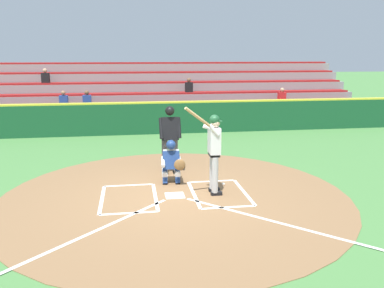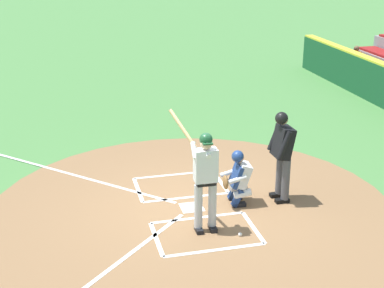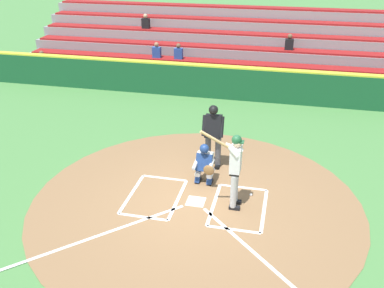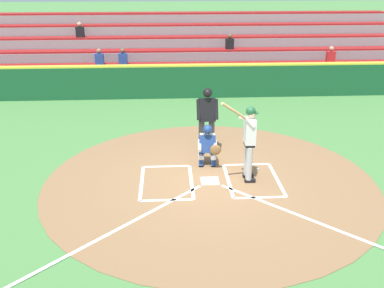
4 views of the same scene
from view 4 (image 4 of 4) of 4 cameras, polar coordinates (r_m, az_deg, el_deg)
ground_plane at (r=10.83m, az=2.30°, el=-4.81°), size 120.00×120.00×0.00m
dirt_circle at (r=10.83m, az=2.30°, el=-4.78°), size 8.00×8.00×0.01m
home_plate_and_chalk at (r=10.05m, az=2.78°, el=-6.98°), size 7.93×4.91×0.01m
batter at (r=10.52m, az=7.33°, el=0.74°), size 0.93×0.71×2.13m
catcher at (r=11.44m, az=2.05°, el=-0.08°), size 0.59×0.64×1.13m
plate_umpire at (r=12.10m, az=1.93°, el=3.63°), size 0.59×0.42×1.86m
baseball at (r=11.51m, az=8.42°, el=-3.17°), size 0.07×0.07×0.07m
backstop_wall at (r=17.67m, az=0.01°, el=8.08°), size 22.00×0.36×1.31m
bleacher_stand at (r=21.33m, az=-0.60°, el=11.43°), size 20.00×5.10×2.78m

